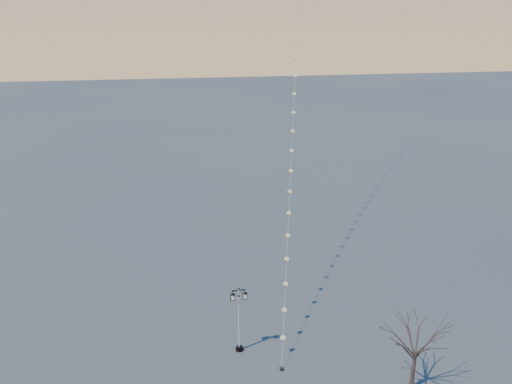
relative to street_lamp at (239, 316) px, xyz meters
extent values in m
cylinder|color=black|center=(0.00, 0.00, -2.39)|extent=(0.49, 0.49, 0.14)
cylinder|color=black|center=(0.00, 0.00, -2.26)|extent=(0.35, 0.35, 0.12)
cylinder|color=beige|center=(0.00, 0.00, -0.12)|extent=(0.11, 0.11, 4.14)
cylinder|color=black|center=(0.00, 0.00, 1.46)|extent=(0.18, 0.18, 0.05)
cube|color=black|center=(0.00, 0.00, 1.82)|extent=(0.84, 0.05, 0.05)
sphere|color=black|center=(0.00, 0.00, 1.92)|extent=(0.12, 0.12, 0.12)
pyramid|color=black|center=(-0.37, 0.00, 1.68)|extent=(0.39, 0.39, 0.12)
cube|color=beige|center=(-0.37, 0.00, 1.41)|extent=(0.23, 0.23, 0.30)
cube|color=black|center=(-0.37, 0.00, 1.24)|extent=(0.26, 0.26, 0.04)
pyramid|color=black|center=(0.37, 0.00, 1.68)|extent=(0.39, 0.39, 0.12)
cube|color=beige|center=(0.37, 0.00, 1.41)|extent=(0.23, 0.23, 0.30)
cube|color=black|center=(0.37, 0.00, 1.24)|extent=(0.26, 0.26, 0.04)
cone|color=#42322C|center=(8.98, -4.96, -1.21)|extent=(0.29, 0.29, 2.49)
cylinder|color=black|center=(2.17, -2.26, -2.36)|extent=(0.21, 0.21, 0.21)
cylinder|color=black|center=(2.17, -2.26, -2.33)|extent=(0.03, 0.03, 0.26)
cone|color=#F05326|center=(7.98, 18.14, 16.80)|extent=(0.08, 0.08, 0.29)
cylinder|color=white|center=(2.17, -2.26, -1.83)|extent=(0.02, 0.02, 0.83)
camera|label=1|loc=(-3.44, -24.52, 17.04)|focal=33.63mm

